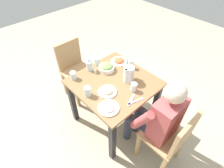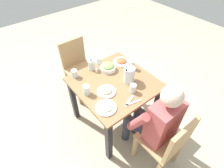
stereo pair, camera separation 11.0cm
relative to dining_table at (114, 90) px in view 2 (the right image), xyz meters
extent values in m
plane|color=tan|center=(0.00, 0.00, -0.61)|extent=(8.00, 8.00, 0.00)
cube|color=olive|center=(0.00, 0.00, 0.12)|extent=(0.87, 0.87, 0.03)
cube|color=#232328|center=(-0.38, -0.38, -0.26)|extent=(0.06, 0.06, 0.72)
cube|color=#232328|center=(0.38, -0.38, -0.26)|extent=(0.06, 0.06, 0.72)
cube|color=#232328|center=(-0.38, 0.38, -0.26)|extent=(0.06, 0.06, 0.72)
cube|color=#232328|center=(0.38, 0.38, -0.26)|extent=(0.06, 0.06, 0.72)
cube|color=tan|center=(0.20, -0.90, -0.39)|extent=(0.04, 0.04, 0.44)
cube|color=tan|center=(-0.14, -0.56, -0.39)|extent=(0.04, 0.04, 0.44)
cube|color=tan|center=(0.20, -0.56, -0.39)|extent=(0.04, 0.04, 0.44)
cube|color=tan|center=(0.03, -0.73, -0.16)|extent=(0.40, 0.40, 0.03)
cube|color=tan|center=(0.03, -0.91, 0.06)|extent=(0.38, 0.04, 0.42)
cube|color=tan|center=(0.13, 0.90, -0.39)|extent=(0.04, 0.04, 0.44)
cube|color=tan|center=(-0.21, 0.90, -0.39)|extent=(0.04, 0.04, 0.44)
cube|color=tan|center=(0.13, 0.56, -0.39)|extent=(0.04, 0.04, 0.44)
cube|color=tan|center=(-0.21, 0.56, -0.39)|extent=(0.04, 0.04, 0.44)
cube|color=tan|center=(-0.04, 0.73, -0.16)|extent=(0.40, 0.40, 0.03)
cube|color=tan|center=(-0.04, 0.91, 0.06)|extent=(0.38, 0.04, 0.42)
cube|color=#B24C4C|center=(0.03, -0.70, 0.10)|extent=(0.32, 0.20, 0.50)
sphere|color=beige|center=(0.03, -0.70, 0.47)|extent=(0.19, 0.19, 0.19)
cylinder|color=#2D3342|center=(-0.06, -0.51, -0.18)|extent=(0.11, 0.38, 0.11)
cylinder|color=#2D3342|center=(-0.06, -0.32, -0.38)|extent=(0.10, 0.10, 0.47)
cylinder|color=#B24C4C|center=(-0.17, -0.56, 0.13)|extent=(0.08, 0.23, 0.37)
cylinder|color=#2D3342|center=(0.11, -0.51, -0.18)|extent=(0.11, 0.38, 0.11)
cylinder|color=#2D3342|center=(0.11, -0.32, -0.38)|extent=(0.10, 0.10, 0.47)
cylinder|color=#B24C4C|center=(0.23, -0.56, 0.13)|extent=(0.08, 0.23, 0.37)
cylinder|color=silver|center=(0.14, -0.09, 0.23)|extent=(0.12, 0.12, 0.19)
cube|color=silver|center=(0.21, -0.09, 0.24)|extent=(0.02, 0.02, 0.11)
cube|color=silver|center=(0.08, -0.09, 0.31)|extent=(0.04, 0.03, 0.02)
cylinder|color=white|center=(0.08, 0.22, 0.16)|extent=(0.19, 0.19, 0.05)
ellipsoid|color=#759951|center=(0.08, 0.22, 0.19)|extent=(0.15, 0.15, 0.06)
cylinder|color=white|center=(-0.16, -0.07, 0.14)|extent=(0.20, 0.20, 0.01)
ellipsoid|color=#B7AD89|center=(-0.16, -0.07, 0.16)|extent=(0.13, 0.13, 0.05)
cylinder|color=white|center=(0.31, 0.23, 0.14)|extent=(0.21, 0.21, 0.01)
ellipsoid|color=#CC5B33|center=(0.31, 0.23, 0.16)|extent=(0.13, 0.13, 0.05)
cylinder|color=white|center=(-0.30, -0.24, 0.14)|extent=(0.22, 0.22, 0.01)
ellipsoid|color=white|center=(-0.30, -0.24, 0.15)|extent=(0.13, 0.13, 0.04)
cylinder|color=silver|center=(-0.30, 0.36, 0.18)|extent=(0.07, 0.07, 0.09)
cylinder|color=silver|center=(0.07, 0.38, 0.18)|extent=(0.07, 0.07, 0.10)
cylinder|color=silver|center=(0.33, 0.05, 0.19)|extent=(0.06, 0.06, 0.11)
cylinder|color=silver|center=(-0.34, 0.04, 0.19)|extent=(0.07, 0.07, 0.11)
cylinder|color=silver|center=(0.06, -0.24, 0.18)|extent=(0.07, 0.07, 0.10)
cylinder|color=silver|center=(-0.07, 0.36, 0.19)|extent=(0.08, 0.08, 0.12)
cylinder|color=gold|center=(-0.07, 0.36, 0.17)|extent=(0.07, 0.07, 0.07)
cylinder|color=silver|center=(-0.07, 0.36, 0.27)|extent=(0.03, 0.03, 0.04)
cylinder|color=white|center=(-0.06, 0.27, 0.15)|extent=(0.03, 0.03, 0.04)
cylinder|color=#B2B2B7|center=(-0.06, 0.27, 0.18)|extent=(0.03, 0.03, 0.01)
cube|color=silver|center=(-0.06, -0.32, 0.14)|extent=(0.17, 0.09, 0.01)
cube|color=silver|center=(-0.04, -0.37, 0.14)|extent=(0.18, 0.07, 0.01)
camera|label=1|loc=(-1.03, -1.07, 1.54)|focal=28.51mm
camera|label=2|loc=(-0.94, -1.14, 1.54)|focal=28.51mm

